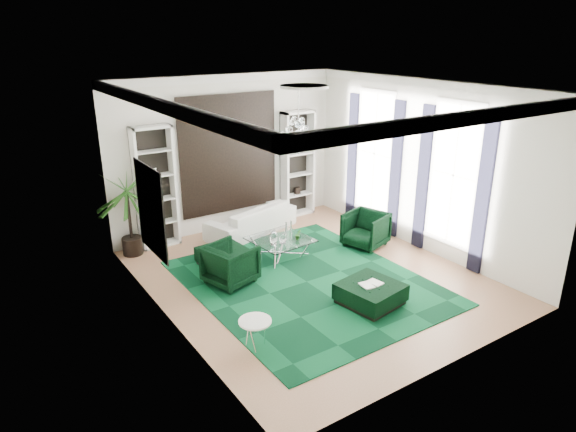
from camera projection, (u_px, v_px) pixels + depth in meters
floor at (311, 277)px, 10.47m from camera, size 6.00×7.00×0.02m
ceiling at (314, 86)px, 9.17m from camera, size 6.00×7.00×0.02m
wall_back at (228, 153)px, 12.56m from camera, size 6.00×0.02×3.80m
wall_front at (463, 249)px, 7.08m from camera, size 6.00×0.02×3.80m
wall_left at (162, 218)px, 8.25m from camera, size 0.02×7.00×3.80m
wall_right at (422, 166)px, 11.39m from camera, size 0.02×7.00×3.80m
crown_molding at (314, 92)px, 9.20m from camera, size 6.00×7.00×0.18m
ceiling_medallion at (304, 87)px, 9.42m from camera, size 0.90×0.90×0.05m
tapestry at (229, 154)px, 12.52m from camera, size 2.50×0.06×2.80m
shelving_left at (156, 188)px, 11.56m from camera, size 0.90×0.38×2.80m
shelving_right at (298, 164)px, 13.59m from camera, size 0.90×0.38×2.80m
painting at (151, 210)px, 8.76m from camera, size 0.04×1.30×1.60m
window_near at (454, 175)px, 10.68m from camera, size 0.03×1.10×2.90m
curtain_near_a at (483, 196)px, 10.13m from camera, size 0.07×0.30×3.25m
curtain_near_b at (423, 179)px, 11.35m from camera, size 0.07×0.30×3.25m
window_far at (375, 154)px, 12.55m from camera, size 0.03×1.10×2.90m
curtain_far_a at (396, 170)px, 12.01m from camera, size 0.07×0.30×3.25m
curtain_far_b at (352, 158)px, 13.23m from camera, size 0.07×0.30×3.25m
rug at (307, 282)px, 10.24m from camera, size 4.20×5.00×0.02m
sofa at (251, 219)px, 12.67m from camera, size 2.56×1.56×0.70m
armchair_left at (231, 264)px, 10.10m from camera, size 1.10×1.08×0.81m
armchair_right at (365, 229)px, 11.85m from camera, size 1.11×1.09×0.81m
coffee_table at (280, 247)px, 11.38m from camera, size 1.30×1.30×0.41m
ottoman_side at (223, 257)px, 10.89m from camera, size 0.96×0.96×0.40m
ottoman_front at (370, 294)px, 9.38m from camera, size 1.15×1.15×0.40m
book at (371, 284)px, 9.30m from camera, size 0.42×0.28×0.03m
side_table at (255, 335)px, 8.03m from camera, size 0.63×0.63×0.50m
palm at (128, 203)px, 11.14m from camera, size 1.73×1.73×2.40m
chandelier at (298, 135)px, 9.83m from camera, size 1.00×1.00×0.72m
table_plant at (298, 235)px, 11.23m from camera, size 0.15×0.13×0.24m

